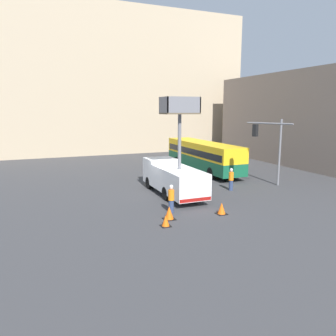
% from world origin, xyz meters
% --- Properties ---
extents(ground_plane, '(120.00, 120.00, 0.00)m').
position_xyz_m(ground_plane, '(0.00, 0.00, 0.00)').
color(ground_plane, '#38383A').
extents(building_backdrop_far, '(44.00, 10.00, 20.41)m').
position_xyz_m(building_backdrop_far, '(0.00, 27.79, 10.21)').
color(building_backdrop_far, tan).
rests_on(building_backdrop_far, ground_plane).
extents(building_backdrop_side, '(10.00, 28.00, 10.42)m').
position_xyz_m(building_backdrop_side, '(21.83, 5.28, 5.21)').
color(building_backdrop_side, gray).
rests_on(building_backdrop_side, ground_plane).
extents(utility_truck, '(2.43, 7.35, 7.10)m').
position_xyz_m(utility_truck, '(0.41, -0.65, 1.48)').
color(utility_truck, white).
rests_on(utility_truck, ground_plane).
extents(city_bus, '(2.56, 12.07, 2.99)m').
position_xyz_m(city_bus, '(6.98, 6.95, 1.78)').
color(city_bus, '#145638').
rests_on(city_bus, ground_plane).
extents(traffic_light_pole, '(3.91, 3.66, 5.51)m').
position_xyz_m(traffic_light_pole, '(8.44, -1.62, 3.80)').
color(traffic_light_pole, slate).
rests_on(traffic_light_pole, ground_plane).
extents(road_worker_near_truck, '(0.38, 0.38, 1.76)m').
position_xyz_m(road_worker_near_truck, '(-1.35, -4.56, 0.88)').
color(road_worker_near_truck, navy).
rests_on(road_worker_near_truck, ground_plane).
extents(road_worker_directing, '(0.38, 0.38, 1.77)m').
position_xyz_m(road_worker_directing, '(5.19, -1.11, 0.88)').
color(road_worker_directing, navy).
rests_on(road_worker_directing, ground_plane).
extents(traffic_cone_near_truck, '(0.68, 0.68, 0.77)m').
position_xyz_m(traffic_cone_near_truck, '(-1.94, -5.65, 0.36)').
color(traffic_cone_near_truck, black).
rests_on(traffic_cone_near_truck, ground_plane).
extents(traffic_cone_mid_road, '(0.62, 0.62, 0.71)m').
position_xyz_m(traffic_cone_mid_road, '(1.37, -5.97, 0.33)').
color(traffic_cone_mid_road, black).
rests_on(traffic_cone_mid_road, ground_plane).
extents(traffic_cone_far_side, '(0.55, 0.55, 0.63)m').
position_xyz_m(traffic_cone_far_side, '(-2.56, -6.65, 0.29)').
color(traffic_cone_far_side, black).
rests_on(traffic_cone_far_side, ground_plane).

